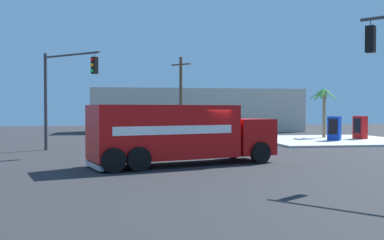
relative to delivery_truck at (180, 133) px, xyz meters
name	(u,v)px	position (x,y,z in m)	size (l,w,h in m)	color
ground_plane	(201,164)	(1.03, 0.31, -1.43)	(100.00, 100.00, 0.00)	#2B2B2D
sidewalk_corner_far	(331,140)	(13.94, 13.22, -1.36)	(11.52, 11.52, 0.14)	beige
delivery_truck	(180,133)	(0.00, 0.00, 0.00)	(8.87, 5.03, 2.70)	red
traffic_light_secondary	(62,85)	(-6.15, 7.50, 2.52)	(3.55, 3.22, 5.97)	#38383D
vending_machine_red	(334,128)	(13.48, 11.88, -0.36)	(1.17, 1.16, 1.85)	#0F38B2
vending_machine_blue	(360,127)	(16.44, 13.32, -0.36)	(1.04, 1.12, 1.85)	red
palm_tree_far	(324,104)	(14.41, 15.56, 1.57)	(2.54, 2.39, 4.21)	#7A6647
utility_pole	(181,95)	(2.91, 21.85, 2.46)	(1.65, 1.63, 7.50)	brown
building_backdrop	(197,110)	(5.88, 30.01, 0.99)	(23.65, 6.00, 4.84)	beige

